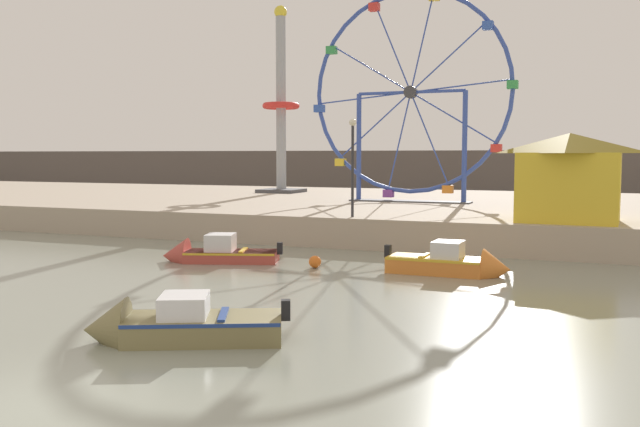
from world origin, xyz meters
The scene contains 11 objects.
ground_plane centered at (0.00, 0.00, 0.00)m, with size 240.00×240.00×0.00m, color gray.
quay_promenade centered at (0.00, 32.04, 0.66)m, with size 110.00×25.82×1.32m, color tan.
distant_town_skyline centered at (0.00, 56.15, 2.20)m, with size 140.00×3.00×4.40m, color #564C47.
motorboat_faded_red centered at (-5.54, 14.05, 0.30)m, with size 4.57×2.76×1.53m.
motorboat_orange_hull centered at (3.56, 14.75, 0.36)m, with size 4.27×1.41×1.49m.
motorboat_olive_wood centered at (-0.40, 4.01, 0.34)m, with size 4.43×3.15×1.44m.
ferris_wheel_blue_frame centered at (-2.27, 30.27, 7.31)m, with size 11.72×1.20×11.92m.
drop_tower_steel_tower centered at (-13.46, 36.65, 6.93)m, with size 2.80×2.80×13.12m.
carnival_booth_yellow_awning centered at (6.74, 21.16, 3.16)m, with size 4.29×3.21×3.55m.
promenade_lamp_near centered at (-2.00, 19.95, 4.06)m, with size 0.32×0.32×4.23m.
mooring_buoy_orange centered at (-1.32, 14.19, 0.22)m, with size 0.44×0.44×0.44m, color orange.
Camera 1 is at (8.26, -8.38, 4.01)m, focal length 39.20 mm.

